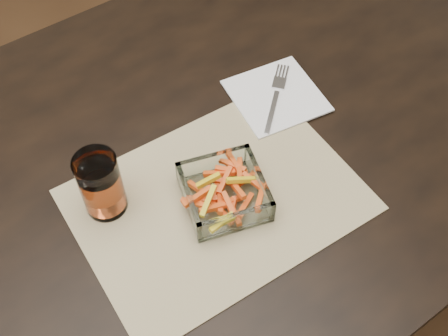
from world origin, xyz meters
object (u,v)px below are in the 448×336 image
(fork, at_px, (276,95))
(glass_bowl, at_px, (224,193))
(tumbler, at_px, (101,186))
(dining_table, at_px, (159,200))

(fork, bearing_deg, glass_bowl, -99.60)
(tumbler, bearing_deg, glass_bowl, -32.94)
(glass_bowl, relative_size, fork, 1.10)
(glass_bowl, xyz_separation_m, fork, (0.21, 0.13, -0.01))
(dining_table, xyz_separation_m, tumbler, (-0.10, -0.01, 0.15))
(dining_table, xyz_separation_m, fork, (0.28, 0.01, 0.10))
(dining_table, distance_m, glass_bowl, 0.17)
(glass_bowl, xyz_separation_m, tumbler, (-0.16, 0.10, 0.03))
(dining_table, relative_size, fork, 11.14)
(fork, bearing_deg, tumbler, -127.09)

